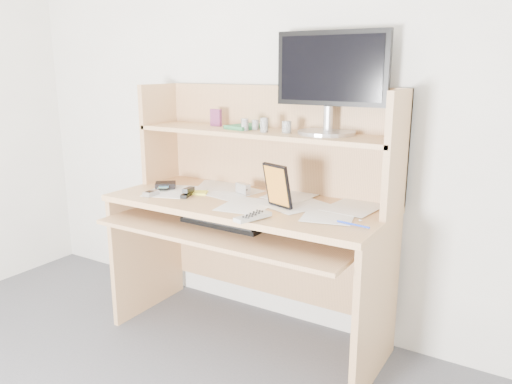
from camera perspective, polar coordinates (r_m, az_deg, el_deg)
The scene contains 19 objects.
back_wall at distance 2.66m, azimuth 2.66°, elevation 11.02°, with size 3.60×0.04×2.50m, color silver.
desk at distance 2.55m, azimuth -0.09°, elevation -1.80°, with size 1.40×0.70×1.30m.
paper_clutter at distance 2.47m, azimuth -1.08°, elevation -0.92°, with size 1.32×0.54×0.01m, color white.
keyboard at distance 2.42m, azimuth -3.60°, elevation -3.44°, with size 0.43×0.16×0.03m.
tv_remote at distance 2.15m, azimuth -0.35°, elevation -2.85°, with size 0.05×0.18×0.02m, color #ABACA6.
flip_phone at distance 2.61m, azimuth -11.92°, elevation -0.06°, with size 0.05×0.09×0.02m, color #A9A9AB.
stapler at distance 2.57m, azimuth -7.86°, elevation 0.07°, with size 0.03×0.12×0.04m, color black.
wallet at distance 2.76m, azimuth -10.31°, elevation 0.81°, with size 0.11×0.09×0.03m, color black.
sticky_note_pad at distance 2.62m, azimuth -6.42°, elevation -0.08°, with size 0.07×0.07×0.01m, color #FDFB42.
digital_camera at distance 2.58m, azimuth -1.49°, elevation 0.44°, with size 0.08×0.03×0.05m, color silver.
game_case at distance 2.30m, azimuth 2.47°, elevation 0.72°, with size 0.15×0.02×0.21m, color black.
blue_pen at distance 2.10m, azimuth 11.04°, elevation -3.65°, with size 0.01×0.01×0.15m, color #1937BF.
card_box at distance 2.73m, azimuth -4.60°, elevation 8.47°, with size 0.07×0.02×0.09m, color #A02C15.
shelf_book at distance 2.62m, azimuth -1.17°, elevation 7.48°, with size 0.14×0.19×0.02m, color #358546.
chip_stack_a at distance 2.56m, azimuth -0.07°, elevation 7.68°, with size 0.04×0.04×0.05m, color black.
chip_stack_b at distance 2.53m, azimuth -1.29°, elevation 7.72°, with size 0.04×0.04×0.06m, color white.
chip_stack_c at distance 2.44m, azimuth 3.52°, elevation 7.42°, with size 0.05×0.05×0.06m, color black.
chip_stack_d at distance 2.46m, azimuth 0.94°, elevation 7.66°, with size 0.04×0.04×0.07m, color white.
monitor at distance 2.42m, azimuth 8.54°, elevation 12.60°, with size 0.55×0.28×0.48m.
Camera 1 is at (1.29, -0.53, 1.39)m, focal length 35.00 mm.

